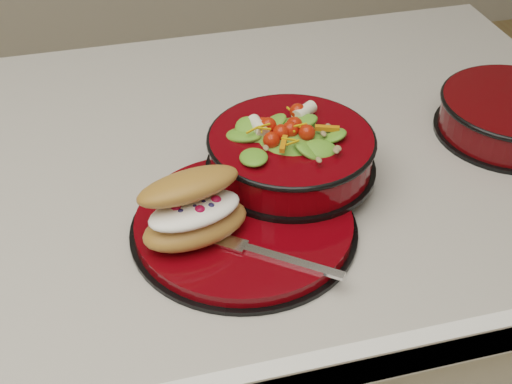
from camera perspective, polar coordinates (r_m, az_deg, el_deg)
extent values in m
cube|color=white|center=(1.29, -4.53, -14.77)|extent=(1.16, 0.66, 0.86)
cube|color=beige|center=(0.97, -5.82, 1.44)|extent=(1.24, 0.74, 0.04)
cylinder|color=black|center=(0.84, -0.97, -3.01)|extent=(0.27, 0.27, 0.01)
cylinder|color=#5B0306|center=(0.84, -0.98, -2.49)|extent=(0.26, 0.26, 0.01)
torus|color=black|center=(0.83, -0.14, -2.60)|extent=(0.14, 0.14, 0.01)
cylinder|color=black|center=(0.91, 2.77, 2.01)|extent=(0.22, 0.22, 0.01)
cylinder|color=#5B0306|center=(0.89, 2.81, 3.30)|extent=(0.20, 0.20, 0.04)
torus|color=black|center=(0.88, 2.85, 4.26)|extent=(0.21, 0.21, 0.01)
ellipsoid|color=#478525|center=(0.88, 2.84, 3.97)|extent=(0.17, 0.17, 0.07)
sphere|color=red|center=(0.88, 5.59, 6.50)|extent=(0.02, 0.02, 0.02)
sphere|color=red|center=(0.90, 4.20, 7.38)|extent=(0.02, 0.02, 0.02)
sphere|color=red|center=(0.90, 2.12, 7.54)|extent=(0.02, 0.02, 0.02)
sphere|color=red|center=(0.88, 0.47, 6.89)|extent=(0.02, 0.02, 0.02)
sphere|color=red|center=(0.85, 0.19, 5.77)|extent=(0.02, 0.02, 0.02)
sphere|color=red|center=(0.83, 1.55, 4.81)|extent=(0.02, 0.02, 0.02)
sphere|color=red|center=(0.83, 3.78, 4.64)|extent=(0.02, 0.02, 0.02)
sphere|color=red|center=(0.85, 5.46, 5.36)|extent=(0.02, 0.02, 0.02)
cylinder|color=silver|center=(0.90, 3.94, 7.55)|extent=(0.03, 0.04, 0.02)
cylinder|color=silver|center=(0.87, 0.17, 6.40)|extent=(0.04, 0.03, 0.02)
cube|color=orange|center=(0.84, 2.25, 5.04)|extent=(0.03, 0.03, 0.01)
cube|color=orange|center=(0.87, 5.80, 6.23)|extent=(0.03, 0.02, 0.01)
ellipsoid|color=#AD6A35|center=(0.80, -4.86, -2.65)|extent=(0.14, 0.10, 0.03)
ellipsoid|color=white|center=(0.79, -4.94, -1.49)|extent=(0.12, 0.08, 0.02)
ellipsoid|color=#AD6A35|center=(0.79, -5.27, 0.50)|extent=(0.13, 0.09, 0.03)
sphere|color=#A90C2A|center=(0.78, -6.37, -1.38)|extent=(0.01, 0.01, 0.01)
sphere|color=#A90C2A|center=(0.78, -4.52, -1.50)|extent=(0.01, 0.01, 0.01)
sphere|color=#A90C2A|center=(0.79, -3.24, -0.70)|extent=(0.01, 0.01, 0.01)
sphere|color=#A90C2A|center=(0.79, -5.74, -0.78)|extent=(0.01, 0.01, 0.01)
sphere|color=#191947|center=(0.78, -5.54, -0.99)|extent=(0.01, 0.01, 0.01)
sphere|color=#191947|center=(0.78, -4.22, -0.95)|extent=(0.01, 0.01, 0.01)
sphere|color=#191947|center=(0.78, -4.91, -1.31)|extent=(0.01, 0.01, 0.01)
sphere|color=#191947|center=(0.78, -3.61, -1.18)|extent=(0.01, 0.01, 0.01)
sphere|color=#191947|center=(0.77, -6.02, -1.66)|extent=(0.01, 0.01, 0.01)
sphere|color=#191947|center=(0.79, -4.07, -0.59)|extent=(0.01, 0.01, 0.01)
cube|color=silver|center=(0.78, 2.89, -5.55)|extent=(0.10, 0.08, 0.00)
cube|color=silver|center=(0.80, -2.04, -4.08)|extent=(0.04, 0.04, 0.00)
cylinder|color=black|center=(1.07, 19.56, 4.67)|extent=(0.21, 0.21, 0.01)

